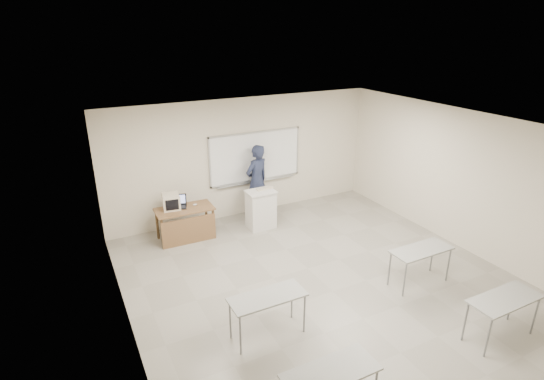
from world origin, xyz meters
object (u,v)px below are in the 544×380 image
whiteboard (256,157)px  instructor_desk (186,219)px  keyboard (265,188)px  presenter (257,181)px  podium (261,209)px  laptop (178,204)px  crt_monitor (171,201)px  mouse (195,205)px

whiteboard → instructor_desk: (-2.10, -0.78, -0.96)m
keyboard → whiteboard: bearing=73.7°
presenter → podium: bearing=53.7°
instructor_desk → keyboard: bearing=-1.7°
whiteboard → laptop: 2.36m
laptop → presenter: presenter is taller
keyboard → laptop: bearing=164.8°
crt_monitor → keyboard: 2.21m
crt_monitor → laptop: (0.15, 0.03, -0.11)m
podium → presenter: size_ratio=0.50×
whiteboard → keyboard: size_ratio=5.79×
crt_monitor → laptop: bearing=19.7°
whiteboard → mouse: bearing=-161.4°
whiteboard → laptop: size_ratio=7.03×
whiteboard → podium: (-0.31, -0.94, -1.01)m
instructor_desk → presenter: (2.01, 0.52, 0.42)m
podium → keyboard: keyboard is taller
crt_monitor → laptop: size_ratio=1.20×
podium → laptop: 1.96m
instructor_desk → keyboard: (1.94, -0.08, 0.44)m
instructor_desk → presenter: presenter is taller
whiteboard → presenter: bearing=-109.6°
instructor_desk → presenter: bearing=15.4°
instructor_desk → keyboard: 1.99m
whiteboard → keyboard: bearing=-100.8°
instructor_desk → crt_monitor: (-0.25, 0.23, 0.40)m
crt_monitor → mouse: size_ratio=4.18×
podium → crt_monitor: crt_monitor is taller
crt_monitor → keyboard: (2.19, -0.32, 0.04)m
instructor_desk → presenter: 2.12m
whiteboard → instructor_desk: whiteboard is taller
crt_monitor → mouse: 0.54m
podium → crt_monitor: 2.12m
podium → presenter: 0.86m
laptop → presenter: (2.11, 0.26, 0.13)m
keyboard → presenter: 0.61m
whiteboard → mouse: whiteboard is taller
instructor_desk → keyboard: size_ratio=3.01×
mouse → keyboard: keyboard is taller
instructor_desk → crt_monitor: size_ratio=3.05×
presenter → instructor_desk: bearing=-3.7°
podium → presenter: (0.22, 0.69, 0.46)m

